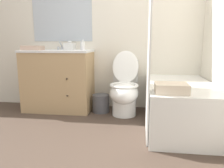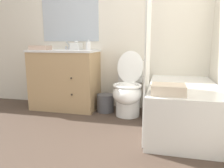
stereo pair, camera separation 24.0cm
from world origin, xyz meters
TOP-DOWN VIEW (x-y plane):
  - ground_plane at (0.00, 0.00)m, footprint 14.00×14.00m
  - wall_back at (-0.01, 1.60)m, footprint 8.00×0.06m
  - vanity_cabinet at (-0.76, 1.33)m, footprint 0.96×0.54m
  - sink_faucet at (-0.76, 1.51)m, footprint 0.14×0.12m
  - toilet at (0.19, 1.22)m, footprint 0.38×0.65m
  - bathtub at (0.86, 0.90)m, footprint 0.74×1.35m
  - shower_curtain at (0.48, 0.58)m, footprint 0.02×0.55m
  - wastebasket at (-0.14, 1.29)m, footprint 0.24×0.24m
  - tissue_box at (-0.61, 1.41)m, footprint 0.14×0.15m
  - soap_dispenser at (-0.40, 1.35)m, footprint 0.07×0.07m
  - hand_towel_folded at (-1.07, 1.22)m, footprint 0.27×0.18m
  - bath_towel_folded at (0.69, 0.41)m, footprint 0.30×0.24m

SIDE VIEW (x-z plane):
  - ground_plane at x=0.00m, z-range 0.00..0.00m
  - wastebasket at x=-0.14m, z-range 0.00..0.25m
  - bathtub at x=0.86m, z-range 0.00..0.51m
  - toilet at x=0.19m, z-range -0.09..0.76m
  - vanity_cabinet at x=-0.76m, z-range 0.01..0.87m
  - bath_towel_folded at x=0.69m, z-range 0.51..0.60m
  - hand_towel_folded at x=-1.07m, z-range 0.86..0.92m
  - sink_faucet at x=-0.76m, z-range 0.84..0.96m
  - tissue_box at x=-0.61m, z-range 0.85..0.98m
  - soap_dispenser at x=-0.40m, z-range 0.85..1.00m
  - shower_curtain at x=0.48m, z-range 0.01..1.97m
  - wall_back at x=-0.01m, z-range 0.00..2.50m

